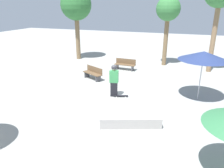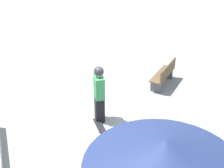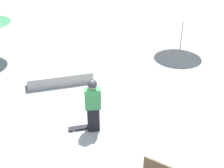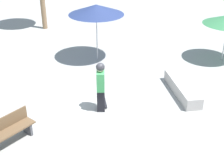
# 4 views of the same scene
# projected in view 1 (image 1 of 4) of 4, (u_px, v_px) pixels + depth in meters

# --- Properties ---
(ground_plane) EXTENTS (60.00, 60.00, 0.00)m
(ground_plane) POSITION_uv_depth(u_px,v_px,m) (109.00, 95.00, 12.27)
(ground_plane) COLOR #9E9E99
(skater_main) EXTENTS (0.36, 0.52, 1.78)m
(skater_main) POSITION_uv_depth(u_px,v_px,m) (114.00, 80.00, 11.81)
(skater_main) COLOR black
(skater_main) RESTS_ON ground_plane
(skateboard) EXTENTS (0.45, 0.82, 0.07)m
(skateboard) POSITION_uv_depth(u_px,v_px,m) (121.00, 96.00, 12.00)
(skateboard) COLOR black
(skateboard) RESTS_ON ground_plane
(concrete_ledge) EXTENTS (1.45, 2.58, 0.44)m
(concrete_ledge) POSITION_uv_depth(u_px,v_px,m) (130.00, 121.00, 9.06)
(concrete_ledge) COLOR #A8A39E
(concrete_ledge) RESTS_ON ground_plane
(bench_near) EXTENTS (0.52, 1.62, 0.85)m
(bench_near) POSITION_uv_depth(u_px,v_px,m) (125.00, 64.00, 16.87)
(bench_near) COLOR #47474C
(bench_near) RESTS_ON ground_plane
(bench_far) EXTENTS (1.13, 1.62, 0.85)m
(bench_far) POSITION_uv_depth(u_px,v_px,m) (93.00, 73.00, 14.73)
(bench_far) COLOR #47474C
(bench_far) RESTS_ON ground_plane
(shade_umbrella_navy) EXTENTS (2.50, 2.50, 2.58)m
(shade_umbrella_navy) POSITION_uv_depth(u_px,v_px,m) (204.00, 56.00, 10.97)
(shade_umbrella_navy) COLOR #B7B7BC
(shade_umbrella_navy) RESTS_ON ground_plane
(palm_tree_left) EXTENTS (2.69, 2.69, 6.13)m
(palm_tree_left) POSITION_uv_depth(u_px,v_px,m) (76.00, 6.00, 18.96)
(palm_tree_left) COLOR brown
(palm_tree_left) RESTS_ON ground_plane
(palm_tree_right) EXTENTS (1.88, 1.88, 5.43)m
(palm_tree_right) POSITION_uv_depth(u_px,v_px,m) (168.00, 11.00, 16.95)
(palm_tree_right) COLOR brown
(palm_tree_right) RESTS_ON ground_plane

